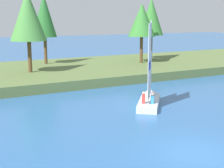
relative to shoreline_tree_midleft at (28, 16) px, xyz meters
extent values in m
plane|color=#2D609E|center=(1.66, -20.71, -6.06)|extent=(200.00, 200.00, 0.00)
cube|color=#5B703D|center=(1.66, 1.52, -5.65)|extent=(80.00, 15.48, 0.83)
cylinder|color=brown|center=(0.00, 0.00, -3.75)|extent=(0.36, 0.36, 2.96)
cone|color=#47893D|center=(0.00, 0.00, 0.03)|extent=(3.37, 3.37, 4.60)
cylinder|color=brown|center=(3.13, 5.09, -3.74)|extent=(0.35, 0.35, 2.99)
cone|color=#286B2D|center=(3.13, 5.09, 0.11)|extent=(2.64, 2.64, 4.70)
cylinder|color=brown|center=(13.07, 0.83, -3.73)|extent=(0.35, 0.35, 3.00)
cone|color=#387F33|center=(13.07, 0.83, -0.39)|extent=(3.09, 3.09, 3.69)
cylinder|color=brown|center=(16.09, 3.29, -3.75)|extent=(0.43, 0.43, 2.96)
cone|color=#387F33|center=(16.09, 3.29, -0.02)|extent=(3.00, 3.00, 4.50)
cube|color=silver|center=(4.50, -13.09, -5.85)|extent=(3.59, 3.98, 0.43)
cone|color=silver|center=(5.80, -11.51, -5.85)|extent=(1.54, 1.53, 1.16)
cylinder|color=#B7B7BC|center=(4.76, -12.77, -2.99)|extent=(0.08, 0.08, 5.28)
cube|color=white|center=(4.18, -13.48, -2.96)|extent=(1.18, 1.43, 4.85)
cube|color=#1E33B2|center=(4.18, -13.48, -3.25)|extent=(1.07, 1.29, 0.58)
cube|color=white|center=(5.11, -12.34, -3.96)|extent=(0.60, 0.72, 2.94)
cylinder|color=#B7B7BC|center=(4.18, -13.48, -5.41)|extent=(1.21, 1.45, 0.06)
cube|color=#338CCC|center=(4.10, -14.02, -5.38)|extent=(0.33, 0.34, 0.51)
sphere|color=tan|center=(4.10, -14.02, -5.01)|extent=(0.20, 0.20, 0.20)
cube|color=red|center=(3.63, -13.70, -5.35)|extent=(0.33, 0.34, 0.57)
sphere|color=tan|center=(3.63, -13.70, -4.95)|extent=(0.20, 0.20, 0.20)
camera|label=1|loc=(-8.15, -31.04, -0.27)|focal=53.48mm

